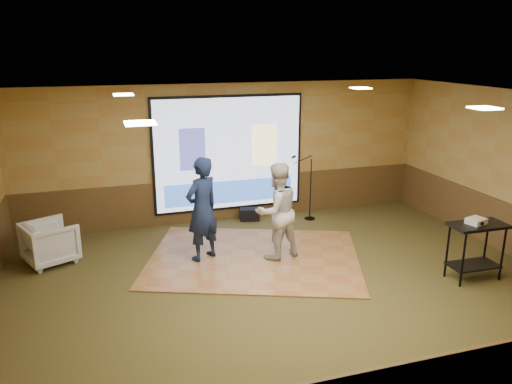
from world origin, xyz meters
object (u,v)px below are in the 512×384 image
object	(u,v)px
banquet_chair	(50,242)
projector	(476,221)
mic_stand	(308,198)
projector_screen	(229,155)
av_table	(476,240)
duffel_bag	(250,214)
dance_floor	(254,258)
player_right	(277,211)
player_left	(202,209)

from	to	relation	value
banquet_chair	projector	bearing A→B (deg)	-136.93
mic_stand	projector_screen	bearing A→B (deg)	154.68
av_table	duffel_bag	xyz separation A→B (m)	(-2.72, 3.91, -0.55)
projector_screen	banquet_chair	xyz separation A→B (m)	(-3.64, -1.30, -1.09)
projector_screen	duffel_bag	bearing A→B (deg)	-24.73
duffel_bag	banquet_chair	bearing A→B (deg)	-164.56
projector_screen	banquet_chair	world-z (taller)	projector_screen
banquet_chair	duffel_bag	size ratio (longest dim) A/B	1.97
dance_floor	projector	size ratio (longest dim) A/B	13.27
player_right	av_table	distance (m)	3.36
av_table	projector	bearing A→B (deg)	159.96
mic_stand	banquet_chair	world-z (taller)	mic_stand
player_right	projector	size ratio (longest dim) A/B	6.18
player_right	banquet_chair	world-z (taller)	player_right
av_table	banquet_chair	size ratio (longest dim) A/B	1.16
dance_floor	av_table	size ratio (longest dim) A/B	3.90
player_left	av_table	size ratio (longest dim) A/B	1.94
dance_floor	projector	world-z (taller)	projector
duffel_bag	player_right	bearing A→B (deg)	-93.45
dance_floor	player_left	bearing A→B (deg)	165.99
duffel_bag	player_left	bearing A→B (deg)	-127.93
mic_stand	duffel_bag	bearing A→B (deg)	157.12
player_left	av_table	bearing A→B (deg)	123.29
av_table	mic_stand	distance (m)	3.86
projector_screen	mic_stand	distance (m)	2.00
projector_screen	duffel_bag	size ratio (longest dim) A/B	7.82
projector_screen	dance_floor	world-z (taller)	projector_screen
av_table	duffel_bag	world-z (taller)	av_table
banquet_chair	player_right	bearing A→B (deg)	-129.29
player_left	banquet_chair	size ratio (longest dim) A/B	2.25
dance_floor	projector_screen	bearing A→B (deg)	87.03
projector_screen	mic_stand	world-z (taller)	projector_screen
projector	duffel_bag	size ratio (longest dim) A/B	0.67
player_left	duffel_bag	bearing A→B (deg)	-157.86
dance_floor	projector	xyz separation A→B (m)	(3.20, -1.85, 1.00)
projector_screen	player_right	size ratio (longest dim) A/B	1.88
projector	mic_stand	distance (m)	3.86
projector_screen	duffel_bag	xyz separation A→B (m)	(0.41, -0.19, -1.34)
av_table	player_right	bearing A→B (deg)	148.38
player_right	duffel_bag	bearing A→B (deg)	-107.72
dance_floor	projector	bearing A→B (deg)	-30.02
player_left	duffel_bag	size ratio (longest dim) A/B	4.44
av_table	projector	size ratio (longest dim) A/B	3.41
projector_screen	player_left	xyz separation A→B (m)	(-1.01, -2.00, -0.51)
projector	banquet_chair	bearing A→B (deg)	141.75
projector_screen	player_left	distance (m)	2.30
banquet_chair	dance_floor	bearing A→B (deg)	-129.21
mic_stand	banquet_chair	distance (m)	5.36
projector	duffel_bag	xyz separation A→B (m)	(-2.68, 3.89, -0.89)
projector_screen	dance_floor	bearing A→B (deg)	-92.97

